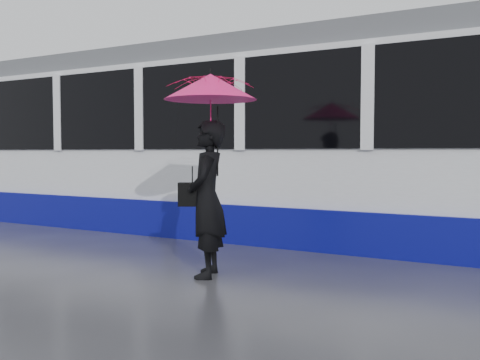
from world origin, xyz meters
The scene contains 6 objects.
ground centered at (0.00, 0.00, 0.00)m, with size 90.00×90.00×0.00m, color #2B2B30.
rails centered at (0.00, 2.50, 0.01)m, with size 34.00×1.51×0.02m.
tram centered at (0.85, 2.50, 1.64)m, with size 26.00×2.56×3.35m.
woman centered at (1.07, -0.79, 0.91)m, with size 0.66×0.43×1.82m, color black.
umbrella centered at (1.12, -0.79, 1.99)m, with size 1.41×1.41×1.23m.
handbag centered at (0.85, -0.77, 0.95)m, with size 0.35×0.26×0.46m.
Camera 1 is at (4.40, -6.00, 1.45)m, focal length 40.00 mm.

